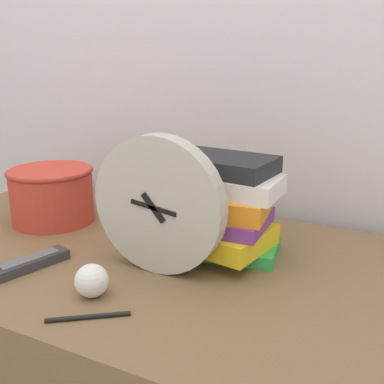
{
  "coord_description": "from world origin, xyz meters",
  "views": [
    {
      "loc": [
        0.49,
        -0.43,
        1.12
      ],
      "look_at": [
        0.1,
        0.36,
        0.86
      ],
      "focal_mm": 42.0,
      "sensor_mm": 36.0,
      "label": 1
    }
  ],
  "objects": [
    {
      "name": "crumpled_paper_ball",
      "position": [
        0.0,
        0.15,
        0.73
      ],
      "size": [
        0.06,
        0.06,
        0.06
      ],
      "color": "white",
      "rests_on": "desk"
    },
    {
      "name": "desk_clock",
      "position": [
        0.06,
        0.29,
        0.84
      ],
      "size": [
        0.28,
        0.04,
        0.28
      ],
      "color": "#B7B2A8",
      "rests_on": "desk"
    },
    {
      "name": "basket",
      "position": [
        -0.34,
        0.42,
        0.78
      ],
      "size": [
        0.22,
        0.22,
        0.14
      ],
      "color": "#C63D2D",
      "rests_on": "desk"
    },
    {
      "name": "tv_remote",
      "position": [
        -0.19,
        0.18,
        0.71
      ],
      "size": [
        0.09,
        0.17,
        0.02
      ],
      "color": "#333338",
      "rests_on": "desk"
    },
    {
      "name": "pen",
      "position": [
        0.04,
        0.08,
        0.71
      ],
      "size": [
        0.12,
        0.09,
        0.01
      ],
      "color": "black",
      "rests_on": "desk"
    },
    {
      "name": "book_stack",
      "position": [
        0.13,
        0.42,
        0.81
      ],
      "size": [
        0.26,
        0.22,
        0.22
      ],
      "color": "green",
      "rests_on": "desk"
    },
    {
      "name": "wall_back",
      "position": [
        0.0,
        0.77,
        1.2
      ],
      "size": [
        6.0,
        0.04,
        2.4
      ],
      "color": "silver",
      "rests_on": "ground_plane"
    }
  ]
}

